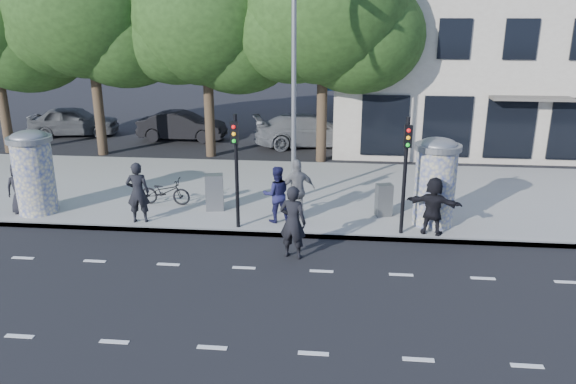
# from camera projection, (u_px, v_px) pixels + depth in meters

# --- Properties ---
(ground) EXTENTS (120.00, 120.00, 0.00)m
(ground) POSITION_uv_depth(u_px,v_px,m) (234.00, 294.00, 13.13)
(ground) COLOR black
(ground) RESTS_ON ground
(sidewalk) EXTENTS (40.00, 8.00, 0.15)m
(sidewalk) POSITION_uv_depth(u_px,v_px,m) (273.00, 192.00, 20.20)
(sidewalk) COLOR gray
(sidewalk) RESTS_ON ground
(curb) EXTENTS (40.00, 0.10, 0.16)m
(curb) POSITION_uv_depth(u_px,v_px,m) (257.00, 234.00, 16.46)
(curb) COLOR slate
(curb) RESTS_ON ground
(lane_dash_near) EXTENTS (32.00, 0.12, 0.01)m
(lane_dash_near) POSITION_uv_depth(u_px,v_px,m) (212.00, 348.00, 11.05)
(lane_dash_near) COLOR silver
(lane_dash_near) RESTS_ON ground
(lane_dash_far) EXTENTS (32.00, 0.12, 0.01)m
(lane_dash_far) POSITION_uv_depth(u_px,v_px,m) (244.00, 268.00, 14.45)
(lane_dash_far) COLOR silver
(lane_dash_far) RESTS_ON ground
(ad_column_left) EXTENTS (1.36, 1.36, 2.65)m
(ad_column_left) POSITION_uv_depth(u_px,v_px,m) (34.00, 170.00, 17.59)
(ad_column_left) COLOR beige
(ad_column_left) RESTS_ON sidewalk
(ad_column_right) EXTENTS (1.36, 1.36, 2.65)m
(ad_column_right) POSITION_uv_depth(u_px,v_px,m) (435.00, 180.00, 16.60)
(ad_column_right) COLOR beige
(ad_column_right) RESTS_ON sidewalk
(traffic_pole_near) EXTENTS (0.22, 0.31, 3.40)m
(traffic_pole_near) POSITION_uv_depth(u_px,v_px,m) (236.00, 160.00, 16.08)
(traffic_pole_near) COLOR black
(traffic_pole_near) RESTS_ON sidewalk
(traffic_pole_far) EXTENTS (0.22, 0.31, 3.40)m
(traffic_pole_far) POSITION_uv_depth(u_px,v_px,m) (406.00, 164.00, 15.62)
(traffic_pole_far) COLOR black
(traffic_pole_far) RESTS_ON sidewalk
(street_lamp) EXTENTS (0.25, 0.93, 8.00)m
(street_lamp) POSITION_uv_depth(u_px,v_px,m) (294.00, 60.00, 17.83)
(street_lamp) COLOR slate
(street_lamp) RESTS_ON sidewalk
(tree_mid_left) EXTENTS (7.20, 7.20, 9.57)m
(tree_mid_left) POSITION_uv_depth(u_px,v_px,m) (88.00, 5.00, 23.73)
(tree_mid_left) COLOR #38281C
(tree_mid_left) RESTS_ON ground
(tree_near_left) EXTENTS (6.80, 6.80, 8.97)m
(tree_near_left) POSITION_uv_depth(u_px,v_px,m) (205.00, 16.00, 23.58)
(tree_near_left) COLOR #38281C
(tree_near_left) RESTS_ON ground
(tree_center) EXTENTS (7.00, 7.00, 9.30)m
(tree_center) POSITION_uv_depth(u_px,v_px,m) (324.00, 10.00, 22.65)
(tree_center) COLOR #38281C
(tree_center) RESTS_ON ground
(building) EXTENTS (20.30, 15.85, 12.00)m
(building) POSITION_uv_depth(u_px,v_px,m) (532.00, 16.00, 29.03)
(building) COLOR #AFA392
(building) RESTS_ON ground
(ped_a) EXTENTS (0.92, 0.71, 1.67)m
(ped_a) POSITION_uv_depth(u_px,v_px,m) (20.00, 188.00, 17.65)
(ped_a) COLOR black
(ped_a) RESTS_ON sidewalk
(ped_b) EXTENTS (0.75, 0.56, 1.87)m
(ped_b) POSITION_uv_depth(u_px,v_px,m) (138.00, 192.00, 16.90)
(ped_b) COLOR black
(ped_b) RESTS_ON sidewalk
(ped_c) EXTENTS (0.99, 0.86, 1.74)m
(ped_c) POSITION_uv_depth(u_px,v_px,m) (276.00, 194.00, 16.95)
(ped_c) COLOR #1B1B44
(ped_c) RESTS_ON sidewalk
(ped_e) EXTENTS (1.29, 1.04, 1.92)m
(ped_e) POSITION_uv_depth(u_px,v_px,m) (297.00, 190.00, 17.04)
(ped_e) COLOR gray
(ped_e) RESTS_ON sidewalk
(ped_f) EXTENTS (1.67, 0.98, 1.70)m
(ped_f) POSITION_uv_depth(u_px,v_px,m) (433.00, 206.00, 16.01)
(ped_f) COLOR black
(ped_f) RESTS_ON sidewalk
(man_road) EXTENTS (0.83, 0.65, 2.00)m
(man_road) POSITION_uv_depth(u_px,v_px,m) (293.00, 222.00, 14.78)
(man_road) COLOR black
(man_road) RESTS_ON ground
(bicycle) EXTENTS (0.61, 1.69, 0.89)m
(bicycle) POSITION_uv_depth(u_px,v_px,m) (165.00, 192.00, 18.56)
(bicycle) COLOR black
(bicycle) RESTS_ON sidewalk
(cabinet_left) EXTENTS (0.63, 0.51, 1.18)m
(cabinet_left) POSITION_uv_depth(u_px,v_px,m) (214.00, 192.00, 18.03)
(cabinet_left) COLOR slate
(cabinet_left) RESTS_ON sidewalk
(cabinet_right) EXTENTS (0.56, 0.47, 1.02)m
(cabinet_right) POSITION_uv_depth(u_px,v_px,m) (384.00, 200.00, 17.55)
(cabinet_right) COLOR #5D6061
(cabinet_right) RESTS_ON sidewalk
(car_left) EXTENTS (2.56, 4.75, 1.53)m
(car_left) POSITION_uv_depth(u_px,v_px,m) (74.00, 121.00, 29.35)
(car_left) COLOR #4E5155
(car_left) RESTS_ON ground
(car_mid) EXTENTS (1.58, 4.38, 1.44)m
(car_mid) POSITION_uv_depth(u_px,v_px,m) (182.00, 126.00, 28.35)
(car_mid) COLOR black
(car_mid) RESTS_ON ground
(car_right) EXTENTS (3.44, 5.67, 1.54)m
(car_right) POSITION_uv_depth(u_px,v_px,m) (309.00, 130.00, 27.10)
(car_right) COLOR slate
(car_right) RESTS_ON ground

